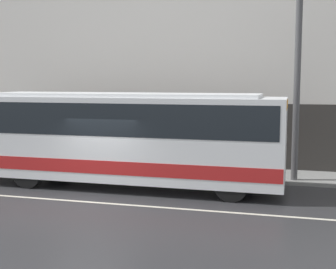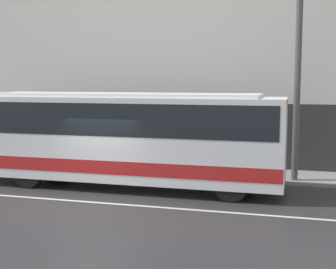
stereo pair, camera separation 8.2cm
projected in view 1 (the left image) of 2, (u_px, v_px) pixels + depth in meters
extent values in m
plane|color=#2D2D30|center=(88.00, 202.00, 14.50)|extent=(60.00, 60.00, 0.00)
cube|color=gray|center=(141.00, 169.00, 19.50)|extent=(60.00, 2.44, 0.12)
cube|color=silver|center=(151.00, 18.00, 20.07)|extent=(60.00, 0.30, 12.85)
cube|color=#2D2B28|center=(150.00, 134.00, 20.50)|extent=(60.00, 0.06, 2.80)
cube|color=beige|center=(88.00, 202.00, 14.50)|extent=(54.00, 0.14, 0.01)
cube|color=white|center=(123.00, 137.00, 16.41)|extent=(11.12, 2.46, 2.84)
cube|color=#B21E1E|center=(123.00, 162.00, 16.51)|extent=(11.06, 2.49, 0.45)
cube|color=black|center=(123.00, 117.00, 16.32)|extent=(10.78, 2.48, 1.08)
cube|color=orange|center=(286.00, 104.00, 14.83)|extent=(0.12, 1.85, 0.28)
cube|color=white|center=(123.00, 95.00, 16.23)|extent=(9.45, 2.09, 0.12)
cylinder|color=black|center=(231.00, 185.00, 14.50)|extent=(1.08, 0.28, 1.08)
cylinder|color=black|center=(239.00, 172.00, 16.55)|extent=(1.08, 0.28, 1.08)
cylinder|color=black|center=(28.00, 173.00, 16.34)|extent=(1.08, 0.28, 1.08)
cylinder|color=black|center=(58.00, 162.00, 18.40)|extent=(1.08, 0.28, 1.08)
cylinder|color=#4C4C4F|center=(297.00, 90.00, 16.78)|extent=(0.23, 0.23, 6.53)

